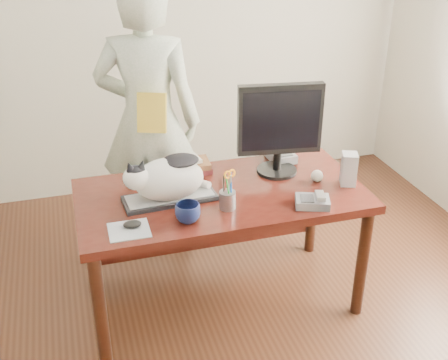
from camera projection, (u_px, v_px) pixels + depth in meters
room at (261, 131)px, 2.34m from camera, size 4.50×4.50×4.50m
desk at (218, 208)px, 3.26m from camera, size 1.60×0.80×0.75m
keyboard at (170, 198)px, 3.04m from camera, size 0.51×0.22×0.03m
cat at (166, 178)px, 2.98m from camera, size 0.49×0.27×0.28m
monitor at (280, 125)px, 3.19m from camera, size 0.49×0.27×0.55m
pen_cup at (228, 198)px, 2.94m from camera, size 0.11×0.11×0.22m
mousepad at (129, 230)px, 2.77m from camera, size 0.20×0.19×0.00m
mouse at (132, 224)px, 2.79m from camera, size 0.09×0.06×0.04m
coffee_mug at (188, 213)px, 2.83m from camera, size 0.18×0.18×0.10m
phone at (313, 201)px, 2.98m from camera, size 0.21×0.18×0.08m
speaker at (349, 169)px, 3.17m from camera, size 0.11×0.12×0.19m
baseball at (317, 176)px, 3.23m from camera, size 0.07×0.07×0.07m
book_stack at (189, 166)px, 3.33m from camera, size 0.26×0.20×0.09m
calculator at (281, 156)px, 3.50m from camera, size 0.15×0.20×0.06m
person at (148, 122)px, 3.60m from camera, size 0.79×0.66×1.86m
held_book at (152, 113)px, 3.40m from camera, size 0.20×0.16×0.24m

